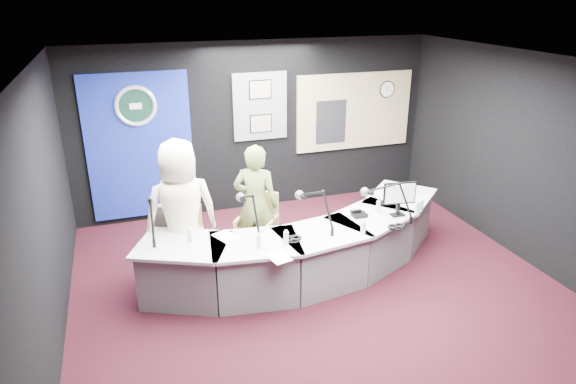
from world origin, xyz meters
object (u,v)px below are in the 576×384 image
object	(u,v)px
armchair_left	(184,247)
armchair_right	(257,230)
person_woman	(256,205)
person_man	(182,213)
broadcast_desk	(305,249)

from	to	relation	value
armchair_left	armchair_right	xyz separation A→B (m)	(1.01, 0.20, -0.01)
armchair_right	person_woman	xyz separation A→B (m)	(0.00, 0.00, 0.38)
armchair_left	person_woman	distance (m)	1.09
person_woman	armchair_left	bearing A→B (deg)	40.34
person_man	person_woman	xyz separation A→B (m)	(1.01, 0.20, -0.11)
broadcast_desk	armchair_right	xyz separation A→B (m)	(-0.50, 0.56, 0.09)
armchair_left	person_man	bearing A→B (deg)	0.00
armchair_left	armchair_right	size ratio (longest dim) A/B	1.03
armchair_right	armchair_left	bearing A→B (deg)	-132.42
person_man	person_woman	size ratio (longest dim) A/B	1.13
broadcast_desk	armchair_right	world-z (taller)	armchair_right
armchair_right	person_woman	distance (m)	0.38
armchair_left	armchair_right	bearing A→B (deg)	21.37
armchair_left	armchair_right	world-z (taller)	armchair_left
armchair_right	person_man	size ratio (longest dim) A/B	0.49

